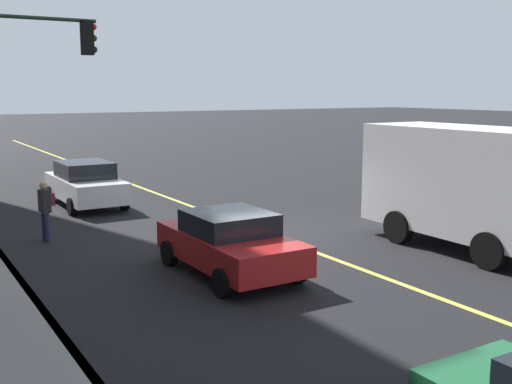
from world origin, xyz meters
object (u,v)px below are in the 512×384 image
object	(u,v)px
car_red	(230,242)
car_white	(85,183)
traffic_light_mast	(19,86)
truck_white	(502,191)
pedestrian_with_backpack	(46,207)

from	to	relation	value
car_red	car_white	bearing A→B (deg)	2.38
car_red	traffic_light_mast	xyz separation A→B (m)	(4.96, 3.44, 3.51)
car_red	truck_white	bearing A→B (deg)	-109.78
car_white	truck_white	world-z (taller)	truck_white
truck_white	pedestrian_with_backpack	world-z (taller)	truck_white
car_red	traffic_light_mast	bearing A→B (deg)	34.78
car_white	pedestrian_with_backpack	xyz separation A→B (m)	(-4.77, 2.45, 0.16)
car_red	pedestrian_with_backpack	size ratio (longest dim) A/B	2.45
car_red	traffic_light_mast	size ratio (longest dim) A/B	0.65
car_red	pedestrian_with_backpack	xyz separation A→B (m)	(5.31, 2.87, 0.24)
car_white	car_red	distance (m)	10.09
truck_white	pedestrian_with_backpack	xyz separation A→B (m)	(7.61, 9.28, -0.72)
car_white	pedestrian_with_backpack	distance (m)	5.37
truck_white	pedestrian_with_backpack	bearing A→B (deg)	50.63
truck_white	traffic_light_mast	world-z (taller)	traffic_light_mast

